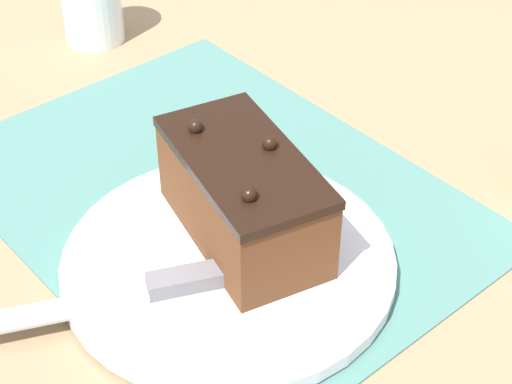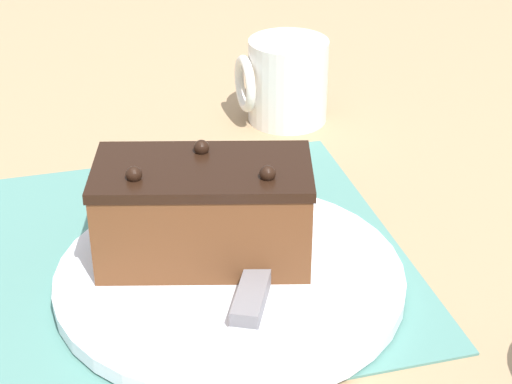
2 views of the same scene
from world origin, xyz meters
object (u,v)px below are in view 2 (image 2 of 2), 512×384
object	(u,v)px
cake_plate	(230,278)
chocolate_cake	(204,211)
serving_knife	(243,327)
coffee_mug	(286,81)

from	to	relation	value
cake_plate	chocolate_cake	bearing A→B (deg)	-64.00
cake_plate	chocolate_cake	world-z (taller)	chocolate_cake
serving_knife	coffee_mug	distance (m)	0.38
chocolate_cake	cake_plate	bearing A→B (deg)	116.00
cake_plate	serving_knife	world-z (taller)	serving_knife
chocolate_cake	coffee_mug	distance (m)	0.29
cake_plate	serving_knife	distance (m)	0.08
chocolate_cake	serving_knife	distance (m)	0.11
coffee_mug	chocolate_cake	bearing A→B (deg)	60.96
chocolate_cake	coffee_mug	size ratio (longest dim) A/B	1.90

